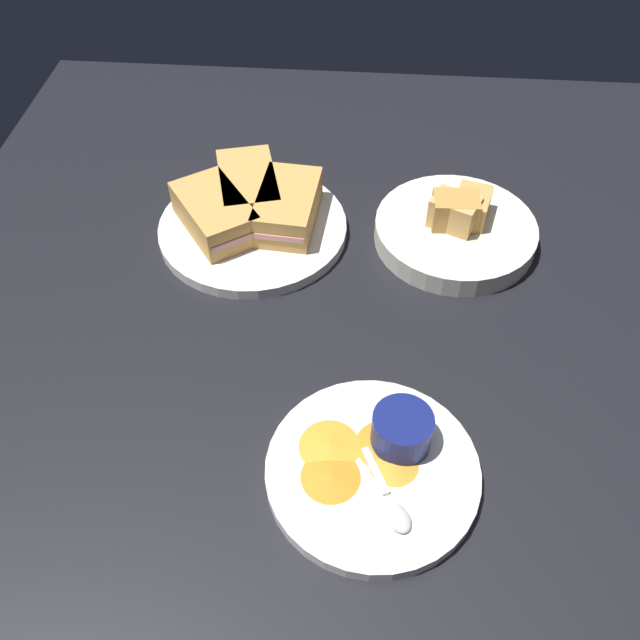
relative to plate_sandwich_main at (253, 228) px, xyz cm
name	(u,v)px	position (x,y,z in cm)	size (l,w,h in cm)	color
ground_plane	(331,291)	(9.15, 11.58, -2.30)	(110.00, 110.00, 3.00)	black
plate_sandwich_main	(253,228)	(0.00, 0.00, 0.00)	(26.09, 26.09, 1.60)	white
sandwich_half_near	(287,207)	(-1.12, 4.83, 3.20)	(13.81, 8.69, 4.80)	tan
sandwich_half_far	(248,188)	(-4.83, -1.12, 3.20)	(14.62, 10.72, 4.80)	tan
sandwich_half_extra	(215,214)	(1.12, -4.83, 3.20)	(15.00, 13.70, 4.80)	tan
ramekin_dark_sauce	(209,212)	(0.41, -5.86, 2.77)	(6.47, 6.47, 3.65)	#0C144C
spoon_by_dark_ramekin	(247,227)	(1.06, -0.60, 1.16)	(2.69, 9.96, 0.80)	silver
plate_chips_companion	(372,471)	(36.57, 17.66, 0.00)	(21.97, 21.97, 1.60)	white
ramekin_light_gravy	(402,429)	(33.28, 20.41, 3.09)	(6.28, 6.28, 4.27)	navy
spoon_by_gravy_ramekin	(393,506)	(40.85, 19.69, 1.16)	(9.55, 5.57, 0.80)	silver
plantain_chip_scatter	(368,448)	(34.58, 17.08, 1.10)	(15.07, 14.94, 0.60)	gold
bread_basket_rear	(456,228)	(-0.65, 27.92, 1.36)	(21.97, 21.97, 7.33)	silver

